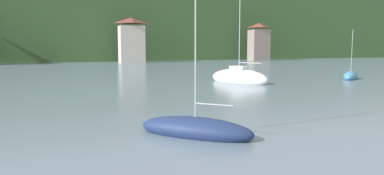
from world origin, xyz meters
name	(u,v)px	position (x,y,z in m)	size (l,w,h in m)	color
wooded_hillside	(27,32)	(-13.24, 154.83, 7.98)	(352.00, 67.17, 53.74)	#38562D
shore_building_central	(132,41)	(11.21, 109.38, 5.00)	(5.90, 3.97, 10.29)	beige
shore_building_eastcentral	(259,42)	(44.84, 109.28, 4.73)	(5.11, 3.76, 9.74)	gray
sailboat_mid_8	(195,130)	(-0.44, 38.69, 0.28)	(5.08, 5.17, 8.39)	navy
sailboat_far_10	(239,78)	(12.69, 59.36, 0.53)	(4.90, 7.51, 11.28)	white
sailboat_far_11	(351,77)	(27.36, 58.45, 0.30)	(4.60, 4.18, 6.26)	teal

